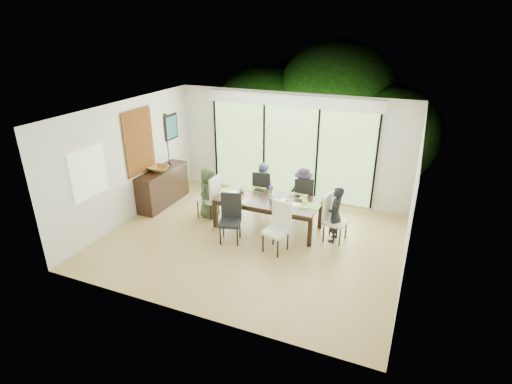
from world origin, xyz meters
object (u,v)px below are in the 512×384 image
at_px(person_left_end, 208,193).
at_px(person_far_left, 263,187).
at_px(cup_a, 242,190).
at_px(bowl, 159,169).
at_px(chair_right_end, 336,219).
at_px(chair_far_left, 263,190).
at_px(sideboard, 163,187).
at_px(chair_left_end, 208,196).
at_px(cup_c, 305,201).
at_px(chair_near_right, 276,228).
at_px(vase, 271,196).
at_px(cup_b, 273,200).
at_px(table_top, 268,200).
at_px(laptop, 231,194).
at_px(chair_near_left, 230,219).
at_px(person_far_right, 303,193).
at_px(person_right_end, 335,215).
at_px(chair_far_right, 303,196).

height_order(person_left_end, person_far_left, same).
xyz_separation_m(cup_a, bowl, (-2.17, -0.07, 0.23)).
distance_m(chair_right_end, person_left_end, 2.98).
relative_size(person_left_end, cup_a, 10.40).
distance_m(chair_far_left, sideboard, 2.51).
xyz_separation_m(chair_left_end, cup_c, (2.30, 0.10, 0.23)).
xyz_separation_m(chair_near_right, cup_c, (0.30, 0.97, 0.23)).
bearing_deg(chair_far_left, sideboard, 6.99).
height_order(chair_near_right, person_far_left, person_far_left).
relative_size(chair_left_end, cup_a, 8.87).
bearing_deg(chair_right_end, cup_a, 95.03).
bearing_deg(vase, bowl, 179.36).
bearing_deg(cup_b, table_top, 146.31).
relative_size(chair_right_end, laptop, 3.33).
bearing_deg(chair_near_right, table_top, 134.49).
height_order(chair_left_end, chair_near_left, same).
distance_m(chair_near_right, cup_b, 0.88).
bearing_deg(sideboard, chair_left_end, -7.58).
relative_size(chair_near_left, person_far_right, 0.85).
bearing_deg(vase, person_left_end, -178.13).
bearing_deg(cup_c, chair_left_end, -177.51).
bearing_deg(table_top, laptop, -173.29).
height_order(person_right_end, cup_a, person_right_end).
bearing_deg(chair_right_end, table_top, 98.93).
bearing_deg(vase, chair_far_left, 122.01).
bearing_deg(chair_near_right, laptop, 164.91).
distance_m(laptop, cup_a, 0.29).
distance_m(person_far_left, cup_b, 1.12).
height_order(chair_left_end, sideboard, chair_left_end).
relative_size(person_left_end, bowl, 2.49).
height_order(person_far_left, sideboard, person_far_left).
bearing_deg(vase, person_far_right, 57.34).
xyz_separation_m(chair_left_end, chair_far_right, (2.05, 0.85, 0.00)).
height_order(chair_far_right, bowl, bowl).
distance_m(chair_far_right, chair_near_left, 2.02).
bearing_deg(vase, sideboard, 177.40).
bearing_deg(chair_far_left, cup_b, 113.86).
bearing_deg(cup_a, person_far_right, 28.55).
distance_m(chair_left_end, chair_near_right, 2.18).
xyz_separation_m(chair_far_left, person_far_left, (0.00, -0.02, 0.09)).
relative_size(table_top, chair_near_right, 2.18).
height_order(table_top, person_right_end, person_right_end).
bearing_deg(chair_right_end, person_far_right, 57.79).
relative_size(chair_far_right, person_left_end, 0.85).
xyz_separation_m(person_far_left, vase, (0.50, -0.78, 0.15)).
relative_size(chair_near_left, vase, 9.17).
distance_m(laptop, sideboard, 2.06).
bearing_deg(chair_far_right, table_top, 39.65).
distance_m(chair_left_end, person_far_left, 1.34).
xyz_separation_m(chair_near_right, cup_b, (-0.35, 0.77, 0.23)).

